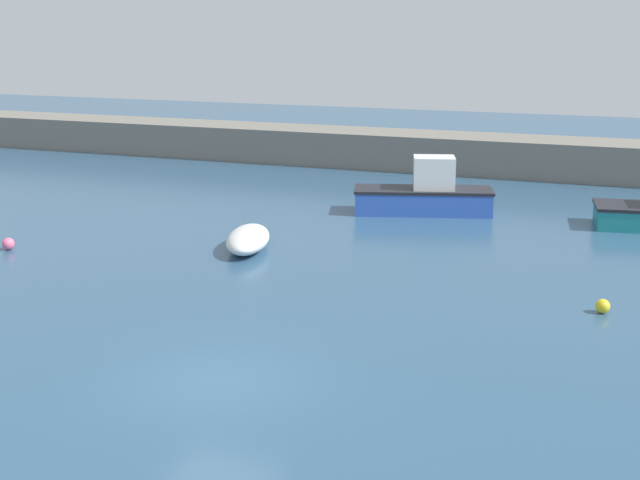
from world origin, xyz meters
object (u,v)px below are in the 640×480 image
object	(u,v)px
mooring_buoy_yellow	(603,306)
mooring_buoy_pink	(8,244)
rowboat_blue_near	(248,239)

from	to	relation	value
mooring_buoy_yellow	mooring_buoy_pink	size ratio (longest dim) A/B	0.92
rowboat_blue_near	mooring_buoy_yellow	world-z (taller)	rowboat_blue_near
rowboat_blue_near	mooring_buoy_pink	world-z (taller)	rowboat_blue_near
mooring_buoy_yellow	mooring_buoy_pink	xyz separation A→B (m)	(-19.22, -0.44, 0.02)
rowboat_blue_near	mooring_buoy_pink	distance (m)	8.11
rowboat_blue_near	mooring_buoy_yellow	size ratio (longest dim) A/B	9.53
rowboat_blue_near	mooring_buoy_yellow	xyz separation A→B (m)	(11.68, -2.55, -0.18)
rowboat_blue_near	mooring_buoy_yellow	distance (m)	11.96
rowboat_blue_near	mooring_buoy_pink	xyz separation A→B (m)	(-7.53, -2.99, -0.17)
rowboat_blue_near	mooring_buoy_pink	size ratio (longest dim) A/B	8.80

